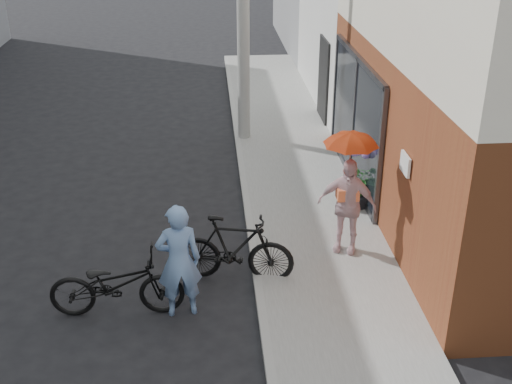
{
  "coord_description": "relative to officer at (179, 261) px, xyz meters",
  "views": [
    {
      "loc": [
        0.29,
        -8.34,
        5.57
      ],
      "look_at": [
        0.99,
        0.9,
        1.1
      ],
      "focal_mm": 45.0,
      "sensor_mm": 36.0,
      "label": 1
    }
  ],
  "objects": [
    {
      "name": "potted_plant",
      "position": [
        3.2,
        2.95,
        -0.22
      ],
      "size": [
        0.53,
        0.46,
        0.59
      ],
      "primitive_type": "imported",
      "color": "#2E6C2B",
      "rests_on": "planter"
    },
    {
      "name": "sidewalk",
      "position": [
        2.3,
        2.72,
        -0.8
      ],
      "size": [
        2.2,
        24.0,
        0.12
      ],
      "primitive_type": "cube",
      "color": "gray",
      "rests_on": "ground"
    },
    {
      "name": "officer",
      "position": [
        0.0,
        0.0,
        0.0
      ],
      "size": [
        0.68,
        0.49,
        1.72
      ],
      "primitive_type": "imported",
      "rotation": [
        0.0,
        0.0,
        3.28
      ],
      "color": "#6C8FC0",
      "rests_on": "ground"
    },
    {
      "name": "parasol",
      "position": [
        2.63,
        1.38,
        1.23
      ],
      "size": [
        0.82,
        0.82,
        0.72
      ],
      "primitive_type": "imported",
      "color": "#CB4417",
      "rests_on": "kimono_woman"
    },
    {
      "name": "bike_right",
      "position": [
        0.8,
        0.79,
        -0.31
      ],
      "size": [
        1.89,
        0.86,
        1.1
      ],
      "primitive_type": "imported",
      "rotation": [
        0.0,
        0.0,
        1.38
      ],
      "color": "black",
      "rests_on": "ground"
    },
    {
      "name": "planter",
      "position": [
        3.2,
        2.95,
        -0.63
      ],
      "size": [
        0.57,
        0.57,
        0.23
      ],
      "primitive_type": "cube",
      "rotation": [
        0.0,
        0.0,
        0.4
      ],
      "color": "black",
      "rests_on": "sidewalk"
    },
    {
      "name": "kimono_woman",
      "position": [
        2.63,
        1.38,
        0.06
      ],
      "size": [
        1.02,
        0.72,
        1.61
      ],
      "primitive_type": "imported",
      "rotation": [
        0.0,
        0.0,
        -0.39
      ],
      "color": "beige",
      "rests_on": "sidewalk"
    },
    {
      "name": "ground",
      "position": [
        0.2,
        0.72,
        -0.86
      ],
      "size": [
        80.0,
        80.0,
        0.0
      ],
      "primitive_type": "plane",
      "color": "black",
      "rests_on": "ground"
    },
    {
      "name": "curb",
      "position": [
        1.14,
        2.72,
        -0.8
      ],
      "size": [
        0.12,
        24.0,
        0.12
      ],
      "primitive_type": "cube",
      "color": "#9E9E99",
      "rests_on": "ground"
    },
    {
      "name": "bike_left",
      "position": [
        -0.89,
        0.05,
        -0.37
      ],
      "size": [
        1.9,
        0.69,
        0.99
      ],
      "primitive_type": "imported",
      "rotation": [
        0.0,
        0.0,
        1.56
      ],
      "color": "black",
      "rests_on": "ground"
    }
  ]
}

